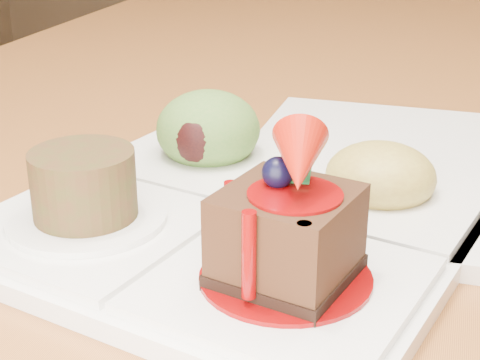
# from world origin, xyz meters

# --- Properties ---
(dining_table) EXTENTS (1.00, 1.80, 0.75)m
(dining_table) POSITION_xyz_m (0.00, 0.00, 0.68)
(dining_table) COLOR #A3612A
(dining_table) RESTS_ON ground
(sampler_plate) EXTENTS (0.34, 0.34, 0.11)m
(sampler_plate) POSITION_xyz_m (-0.04, -0.41, 0.77)
(sampler_plate) COLOR white
(sampler_plate) RESTS_ON dining_table
(second_plate) EXTENTS (0.29, 0.29, 0.01)m
(second_plate) POSITION_xyz_m (0.08, -0.30, 0.76)
(second_plate) COLOR white
(second_plate) RESTS_ON dining_table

